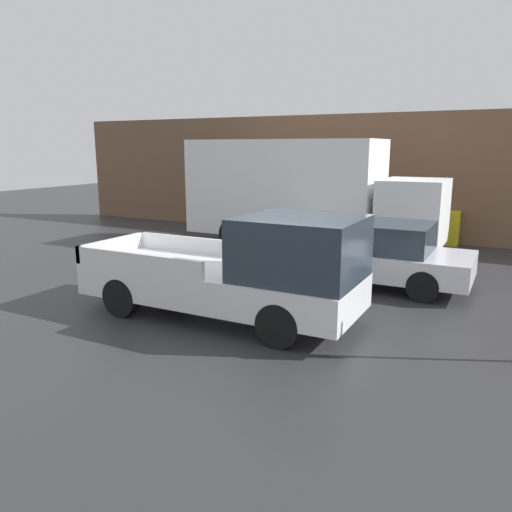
{
  "coord_description": "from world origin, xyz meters",
  "views": [
    {
      "loc": [
        3.51,
        -7.93,
        3.15
      ],
      "look_at": [
        -1.04,
        0.77,
        1.0
      ],
      "focal_mm": 35.0,
      "sensor_mm": 36.0,
      "label": 1
    }
  ],
  "objects_px": {
    "pickup_truck": "(244,272)",
    "delivery_truck": "(302,192)",
    "car": "(368,252)",
    "newspaper_box": "(452,228)"
  },
  "relations": [
    {
      "from": "pickup_truck",
      "to": "delivery_truck",
      "type": "xyz_separation_m",
      "value": [
        -1.6,
        6.6,
        0.88
      ]
    },
    {
      "from": "pickup_truck",
      "to": "car",
      "type": "height_order",
      "value": "pickup_truck"
    },
    {
      "from": "delivery_truck",
      "to": "newspaper_box",
      "type": "distance_m",
      "value": 5.17
    },
    {
      "from": "car",
      "to": "newspaper_box",
      "type": "relative_size",
      "value": 4.13
    },
    {
      "from": "delivery_truck",
      "to": "pickup_truck",
      "type": "bearing_deg",
      "value": -76.33
    },
    {
      "from": "pickup_truck",
      "to": "newspaper_box",
      "type": "height_order",
      "value": "pickup_truck"
    },
    {
      "from": "pickup_truck",
      "to": "delivery_truck",
      "type": "relative_size",
      "value": 0.69
    },
    {
      "from": "pickup_truck",
      "to": "newspaper_box",
      "type": "xyz_separation_m",
      "value": [
        2.5,
        9.49,
        -0.37
      ]
    },
    {
      "from": "pickup_truck",
      "to": "delivery_truck",
      "type": "bearing_deg",
      "value": 103.67
    },
    {
      "from": "delivery_truck",
      "to": "car",
      "type": "bearing_deg",
      "value": -45.59
    }
  ]
}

